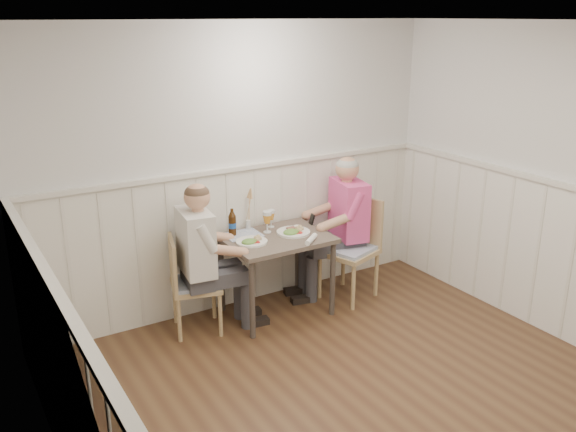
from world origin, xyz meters
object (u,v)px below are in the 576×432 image
object	(u,v)px
chair_right	(353,245)
grass_vase	(248,210)
beer_bottle	(232,224)
man_in_pink	(344,236)
dining_table	(276,247)
diner_cream	(202,271)
chair_left	(190,281)

from	to	relation	value
chair_right	grass_vase	world-z (taller)	grass_vase
chair_right	beer_bottle	world-z (taller)	beer_bottle
man_in_pink	grass_vase	size ratio (longest dim) A/B	3.43
dining_table	grass_vase	bearing A→B (deg)	111.39
dining_table	beer_bottle	distance (m)	0.45
diner_cream	grass_vase	world-z (taller)	diner_cream
dining_table	diner_cream	distance (m)	0.72
dining_table	chair_right	xyz separation A→B (m)	(0.82, -0.06, -0.12)
man_in_pink	diner_cream	world-z (taller)	man_in_pink
grass_vase	man_in_pink	bearing A→B (deg)	-15.77
chair_right	diner_cream	bearing A→B (deg)	176.72
diner_cream	man_in_pink	bearing A→B (deg)	0.81
beer_bottle	chair_right	bearing A→B (deg)	-13.97
dining_table	man_in_pink	xyz separation A→B (m)	(0.79, 0.05, -0.06)
dining_table	chair_left	size ratio (longest dim) A/B	1.08
chair_left	diner_cream	size ratio (longest dim) A/B	0.63
chair_left	grass_vase	world-z (taller)	grass_vase
chair_right	beer_bottle	xyz separation A→B (m)	(-1.14, 0.28, 0.33)
chair_left	chair_right	bearing A→B (deg)	-5.28
chair_right	diner_cream	distance (m)	1.53
chair_right	beer_bottle	bearing A→B (deg)	166.03
dining_table	beer_bottle	world-z (taller)	beer_bottle
chair_right	dining_table	bearing A→B (deg)	176.04
diner_cream	beer_bottle	bearing A→B (deg)	26.53
man_in_pink	diner_cream	bearing A→B (deg)	-179.19
diner_cream	chair_left	bearing A→B (deg)	146.12
dining_table	beer_bottle	bearing A→B (deg)	144.93
diner_cream	grass_vase	distance (m)	0.75
diner_cream	beer_bottle	distance (m)	0.53
diner_cream	beer_bottle	size ratio (longest dim) A/B	5.38
chair_right	man_in_pink	size ratio (longest dim) A/B	0.70
man_in_pink	grass_vase	xyz separation A→B (m)	(-0.91, 0.26, 0.35)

